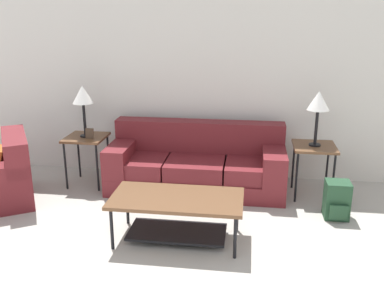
% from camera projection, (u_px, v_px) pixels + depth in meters
% --- Properties ---
extents(wall_back, '(9.00, 0.06, 2.60)m').
position_uv_depth(wall_back, '(219.00, 81.00, 5.62)').
color(wall_back, silver).
rests_on(wall_back, ground_plane).
extents(couch, '(2.20, 0.87, 0.82)m').
position_uv_depth(couch, '(197.00, 166.00, 5.44)').
color(couch, maroon).
rests_on(couch, ground_plane).
extents(coffee_table, '(1.28, 0.65, 0.46)m').
position_uv_depth(coffee_table, '(177.00, 208.00, 4.17)').
color(coffee_table, brown).
rests_on(coffee_table, ground_plane).
extents(side_table_left, '(0.50, 0.51, 0.65)m').
position_uv_depth(side_table_left, '(86.00, 142.00, 5.49)').
color(side_table_left, brown).
rests_on(side_table_left, ground_plane).
extents(side_table_right, '(0.50, 0.51, 0.65)m').
position_uv_depth(side_table_right, '(314.00, 151.00, 5.12)').
color(side_table_right, brown).
rests_on(side_table_right, ground_plane).
extents(table_lamp_left, '(0.26, 0.26, 0.65)m').
position_uv_depth(table_lamp_left, '(83.00, 96.00, 5.32)').
color(table_lamp_left, black).
rests_on(table_lamp_left, side_table_left).
extents(table_lamp_right, '(0.26, 0.26, 0.65)m').
position_uv_depth(table_lamp_right, '(318.00, 103.00, 4.95)').
color(table_lamp_right, black).
rests_on(table_lamp_right, side_table_right).
extents(backpack, '(0.26, 0.31, 0.42)m').
position_uv_depth(backpack, '(337.00, 200.00, 4.66)').
color(backpack, '#23472D').
rests_on(backpack, ground_plane).
extents(picture_frame, '(0.10, 0.04, 0.13)m').
position_uv_depth(picture_frame, '(90.00, 133.00, 5.37)').
color(picture_frame, '#4C3828').
rests_on(picture_frame, side_table_left).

